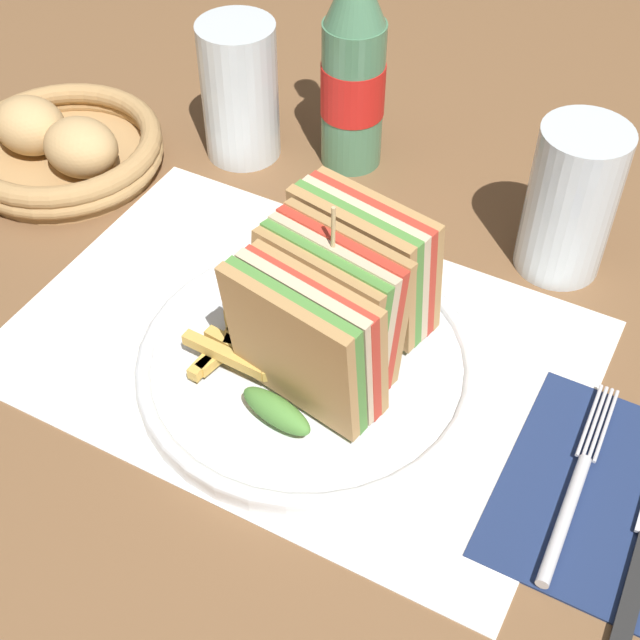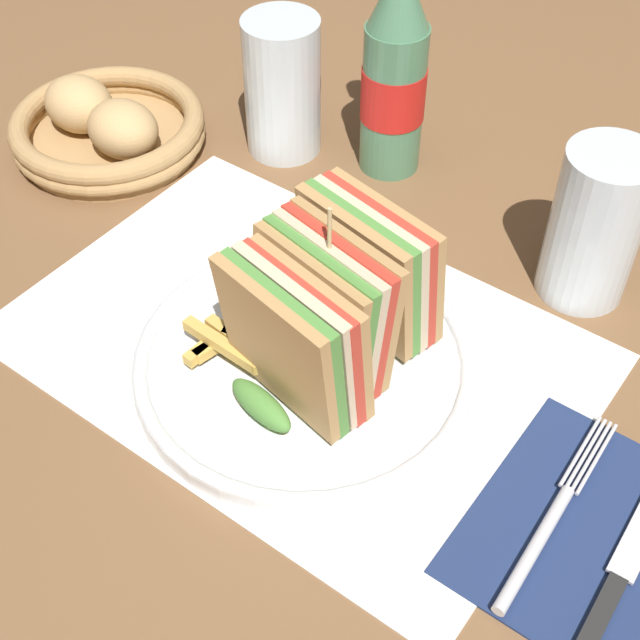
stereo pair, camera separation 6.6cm
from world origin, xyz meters
TOP-DOWN VIEW (x-y plane):
  - ground_plane at (0.00, 0.00)m, footprint 4.00×4.00m
  - placemat at (-0.00, 0.05)m, footprint 0.44×0.30m
  - plate_main at (0.02, 0.03)m, footprint 0.26×0.26m
  - club_sandwich at (0.03, 0.04)m, footprint 0.12×0.18m
  - fries_pile at (-0.02, 0.01)m, footprint 0.10×0.11m
  - ketchup_blob at (-0.02, 0.06)m, footprint 0.04×0.04m
  - napkin at (0.26, 0.03)m, footprint 0.15×0.18m
  - fork at (0.23, 0.01)m, footprint 0.02×0.17m
  - coke_bottle_near at (-0.08, 0.29)m, footprint 0.06×0.06m
  - glass_near at (0.15, 0.24)m, footprint 0.07×0.07m
  - glass_far at (-0.17, 0.25)m, footprint 0.07×0.07m
  - bread_basket at (-0.31, 0.15)m, footprint 0.19×0.19m

SIDE VIEW (x-z plane):
  - ground_plane at x=0.00m, z-range 0.00..0.00m
  - placemat at x=0.00m, z-range 0.00..0.00m
  - napkin at x=0.26m, z-range 0.00..0.00m
  - fork at x=0.23m, z-range 0.00..0.01m
  - plate_main at x=0.02m, z-range 0.00..0.02m
  - bread_basket at x=-0.31m, z-range -0.01..0.06m
  - ketchup_blob at x=-0.02m, z-range 0.02..0.03m
  - fries_pile at x=-0.02m, z-range 0.02..0.04m
  - glass_near at x=0.15m, z-range -0.01..0.13m
  - glass_far at x=-0.17m, z-range 0.00..0.13m
  - club_sandwich at x=0.03m, z-range 0.00..0.14m
  - coke_bottle_near at x=-0.08m, z-range -0.02..0.21m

